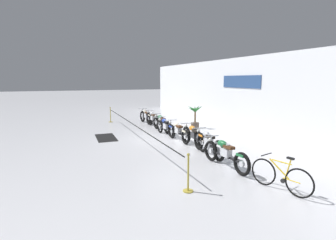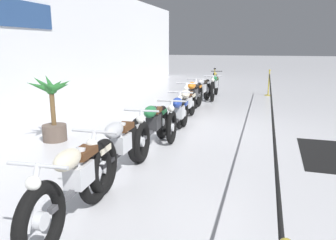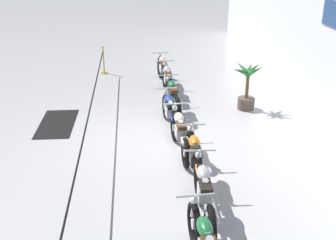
% 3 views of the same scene
% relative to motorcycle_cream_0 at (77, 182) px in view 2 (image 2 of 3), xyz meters
% --- Properties ---
extents(ground_plane, '(120.00, 120.00, 0.00)m').
position_rel_motorcycle_cream_0_xyz_m(ground_plane, '(4.73, -0.60, -0.47)').
color(ground_plane, silver).
extents(back_wall, '(28.00, 0.29, 4.20)m').
position_rel_motorcycle_cream_0_xyz_m(back_wall, '(4.73, 4.53, 1.63)').
color(back_wall, white).
rests_on(back_wall, ground).
extents(motorcycle_cream_0, '(2.22, 0.62, 0.96)m').
position_rel_motorcycle_cream_0_xyz_m(motorcycle_cream_0, '(0.00, 0.00, 0.00)').
color(motorcycle_cream_0, black).
rests_on(motorcycle_cream_0, ground).
extents(motorcycle_silver_1, '(2.36, 0.62, 0.97)m').
position_rel_motorcycle_cream_0_xyz_m(motorcycle_silver_1, '(1.25, 0.05, 0.01)').
color(motorcycle_silver_1, black).
rests_on(motorcycle_silver_1, ground).
extents(motorcycle_green_2, '(2.24, 0.62, 0.94)m').
position_rel_motorcycle_cream_0_xyz_m(motorcycle_green_2, '(2.80, 0.05, -0.01)').
color(motorcycle_green_2, black).
rests_on(motorcycle_green_2, ground).
extents(motorcycle_blue_3, '(2.19, 0.62, 0.92)m').
position_rel_motorcycle_cream_0_xyz_m(motorcycle_blue_3, '(4.00, -0.15, -0.01)').
color(motorcycle_blue_3, black).
rests_on(motorcycle_blue_3, ground).
extents(motorcycle_cream_4, '(2.33, 0.62, 0.92)m').
position_rel_motorcycle_cream_0_xyz_m(motorcycle_cream_4, '(5.30, -0.03, -0.01)').
color(motorcycle_cream_4, black).
rests_on(motorcycle_cream_4, ground).
extents(motorcycle_orange_5, '(2.39, 0.62, 0.97)m').
position_rel_motorcycle_cream_0_xyz_m(motorcycle_orange_5, '(6.74, 0.11, 0.01)').
color(motorcycle_orange_5, black).
rests_on(motorcycle_orange_5, ground).
extents(motorcycle_silver_6, '(2.46, 0.62, 0.97)m').
position_rel_motorcycle_cream_0_xyz_m(motorcycle_silver_6, '(8.02, 0.08, 0.01)').
color(motorcycle_silver_6, black).
rests_on(motorcycle_silver_6, ground).
extents(motorcycle_green_7, '(2.42, 0.62, 0.95)m').
position_rel_motorcycle_cream_0_xyz_m(motorcycle_green_7, '(9.51, -0.14, 0.00)').
color(motorcycle_green_7, black).
rests_on(motorcycle_green_7, ground).
extents(bicycle, '(1.73, 0.60, 0.99)m').
position_rel_motorcycle_cream_0_xyz_m(bicycle, '(11.66, 0.16, -0.07)').
color(bicycle, black).
rests_on(bicycle, ground).
extents(potted_palm_left_of_row, '(1.05, 0.87, 1.46)m').
position_rel_motorcycle_cream_0_xyz_m(potted_palm_left_of_row, '(2.73, 2.25, 0.23)').
color(potted_palm_left_of_row, brown).
rests_on(potted_palm_left_of_row, ground).
extents(stanchion_far_left, '(12.15, 0.28, 1.05)m').
position_rel_motorcycle_cream_0_xyz_m(stanchion_far_left, '(3.18, -2.14, 0.28)').
color(stanchion_far_left, gold).
rests_on(stanchion_far_left, ground).
extents(stanchion_mid_left, '(0.28, 0.28, 1.05)m').
position_rel_motorcycle_cream_0_xyz_m(stanchion_mid_left, '(10.78, -2.14, -0.11)').
color(stanchion_mid_left, gold).
rests_on(stanchion_mid_left, ground).
extents(floor_banner, '(2.06, 0.99, 0.01)m').
position_rel_motorcycle_cream_0_xyz_m(floor_banner, '(3.39, -3.20, -0.47)').
color(floor_banner, black).
rests_on(floor_banner, ground).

